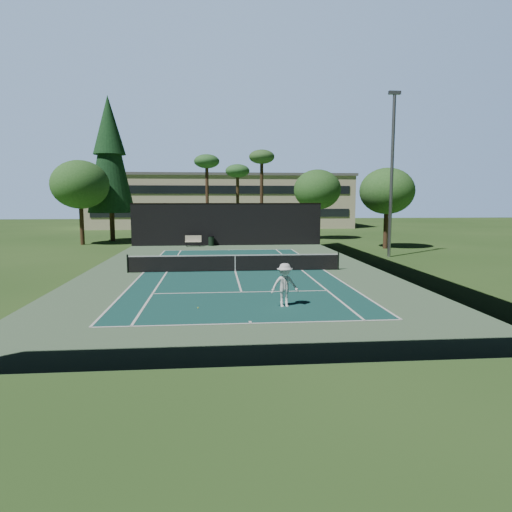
{
  "coord_description": "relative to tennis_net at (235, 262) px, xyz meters",
  "views": [
    {
      "loc": [
        -1.23,
        -27.41,
        4.32
      ],
      "look_at": [
        1.0,
        -3.0,
        1.3
      ],
      "focal_mm": 32.0,
      "sensor_mm": 36.0,
      "label": 1
    }
  ],
  "objects": [
    {
      "name": "tennis_ball_c",
      "position": [
        0.24,
        5.14,
        -0.52
      ],
      "size": [
        0.07,
        0.07,
        0.07
      ],
      "primitive_type": "sphere",
      "color": "#BDDF32",
      "rests_on": "ground"
    },
    {
      "name": "tennis_ball_b",
      "position": [
        -3.35,
        2.25,
        -0.52
      ],
      "size": [
        0.08,
        0.08,
        0.08
      ],
      "primitive_type": "sphere",
      "color": "#B0D12F",
      "rests_on": "ground"
    },
    {
      "name": "court_lines",
      "position": [
        0.0,
        0.0,
        -0.54
      ],
      "size": [
        11.07,
        23.87,
        0.01
      ],
      "color": "white",
      "rests_on": "ground"
    },
    {
      "name": "fence",
      "position": [
        0.0,
        0.06,
        1.45
      ],
      "size": [
        18.04,
        32.05,
        4.03
      ],
      "color": "black",
      "rests_on": "ground"
    },
    {
      "name": "tennis_ball_a",
      "position": [
        -1.92,
        -9.44,
        -0.53
      ],
      "size": [
        0.06,
        0.06,
        0.06
      ],
      "primitive_type": "sphere",
      "color": "#BCD22F",
      "rests_on": "ground"
    },
    {
      "name": "apron_slab",
      "position": [
        0.0,
        0.0,
        -0.55
      ],
      "size": [
        18.0,
        32.0,
        0.01
      ],
      "primitive_type": "cube",
      "color": "#527451",
      "rests_on": "ground"
    },
    {
      "name": "court_surface",
      "position": [
        0.0,
        0.0,
        -0.55
      ],
      "size": [
        10.97,
        23.77,
        0.01
      ],
      "primitive_type": "cube",
      "color": "#184C46",
      "rests_on": "ground"
    },
    {
      "name": "tennis_net",
      "position": [
        0.0,
        0.0,
        0.0
      ],
      "size": [
        12.9,
        0.1,
        1.1
      ],
      "color": "black",
      "rests_on": "ground"
    },
    {
      "name": "palm_a",
      "position": [
        -2.0,
        24.0,
        7.63
      ],
      "size": [
        2.8,
        2.8,
        9.32
      ],
      "color": "#4C3120",
      "rests_on": "ground"
    },
    {
      "name": "tennis_ball_d",
      "position": [
        -2.12,
        5.95,
        -0.53
      ],
      "size": [
        0.06,
        0.06,
        0.06
      ],
      "primitive_type": "sphere",
      "color": "#CBDF32",
      "rests_on": "ground"
    },
    {
      "name": "player",
      "position": [
        1.58,
        -9.43,
        0.34
      ],
      "size": [
        1.23,
        0.81,
        1.79
      ],
      "primitive_type": "imported",
      "rotation": [
        0.0,
        0.0,
        0.14
      ],
      "color": "white",
      "rests_on": "ground"
    },
    {
      "name": "decid_tree_a",
      "position": [
        10.0,
        22.0,
        4.86
      ],
      "size": [
        5.12,
        5.12,
        7.62
      ],
      "color": "#4E3121",
      "rests_on": "ground"
    },
    {
      "name": "ground",
      "position": [
        0.0,
        0.0,
        -0.56
      ],
      "size": [
        160.0,
        160.0,
        0.0
      ],
      "primitive_type": "plane",
      "color": "#2D521E",
      "rests_on": "ground"
    },
    {
      "name": "palm_b",
      "position": [
        1.5,
        26.0,
        6.8
      ],
      "size": [
        2.8,
        2.8,
        8.42
      ],
      "color": "#47331E",
      "rests_on": "ground"
    },
    {
      "name": "campus_building",
      "position": [
        0.0,
        45.98,
        3.65
      ],
      "size": [
        40.5,
        12.5,
        8.3
      ],
      "color": "beige",
      "rests_on": "ground"
    },
    {
      "name": "park_bench",
      "position": [
        -3.21,
        15.31,
        -0.01
      ],
      "size": [
        1.5,
        0.45,
        1.02
      ],
      "color": "beige",
      "rests_on": "ground"
    },
    {
      "name": "pine_tree",
      "position": [
        -12.0,
        22.0,
        9.0
      ],
      "size": [
        4.8,
        4.8,
        15.0
      ],
      "color": "#4D3321",
      "rests_on": "ground"
    },
    {
      "name": "trash_bin",
      "position": [
        -1.56,
        15.69,
        -0.08
      ],
      "size": [
        0.56,
        0.56,
        0.95
      ],
      "color": "black",
      "rests_on": "ground"
    },
    {
      "name": "palm_c",
      "position": [
        4.0,
        23.0,
        8.05
      ],
      "size": [
        2.8,
        2.8,
        9.77
      ],
      "color": "#412C1C",
      "rests_on": "ground"
    },
    {
      "name": "light_pole",
      "position": [
        12.0,
        6.0,
        5.9
      ],
      "size": [
        0.9,
        0.25,
        12.22
      ],
      "color": "gray",
      "rests_on": "ground"
    },
    {
      "name": "decid_tree_b",
      "position": [
        14.0,
        12.0,
        4.52
      ],
      "size": [
        4.8,
        4.8,
        7.14
      ],
      "color": "#4D3221",
      "rests_on": "ground"
    },
    {
      "name": "decid_tree_c",
      "position": [
        -14.0,
        18.0,
        5.21
      ],
      "size": [
        5.44,
        5.44,
        8.09
      ],
      "color": "#4C3220",
      "rests_on": "ground"
    }
  ]
}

